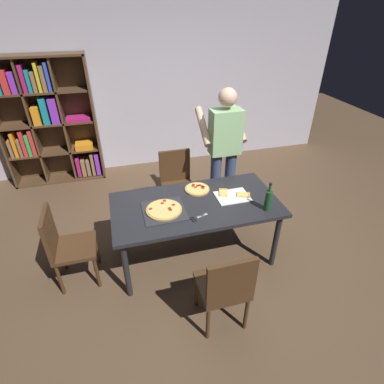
{
  "coord_description": "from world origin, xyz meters",
  "views": [
    {
      "loc": [
        -0.73,
        -2.52,
        2.58
      ],
      "look_at": [
        0.0,
        0.15,
        0.8
      ],
      "focal_mm": 28.15,
      "sensor_mm": 36.0,
      "label": 1
    }
  ],
  "objects_px": {
    "person_serving_pizza": "(224,149)",
    "chair_left_end": "(64,243)",
    "chair_far_side": "(177,180)",
    "dining_table": "(196,209)",
    "second_pizza_plain": "(197,189)",
    "kitchen_scissors": "(197,218)",
    "wine_bottle": "(268,200)",
    "bookshelf": "(48,121)",
    "chair_near_camera": "(226,287)",
    "pepperoni_pizza_on_tray": "(164,210)"
  },
  "relations": [
    {
      "from": "bookshelf",
      "to": "person_serving_pizza",
      "type": "bearing_deg",
      "value": -36.35
    },
    {
      "from": "chair_left_end",
      "to": "person_serving_pizza",
      "type": "distance_m",
      "value": 2.13
    },
    {
      "from": "chair_far_side",
      "to": "person_serving_pizza",
      "type": "xyz_separation_m",
      "value": [
        0.57,
        -0.22,
        0.49
      ]
    },
    {
      "from": "chair_left_end",
      "to": "second_pizza_plain",
      "type": "distance_m",
      "value": 1.51
    },
    {
      "from": "dining_table",
      "to": "bookshelf",
      "type": "height_order",
      "value": "bookshelf"
    },
    {
      "from": "chair_near_camera",
      "to": "wine_bottle",
      "type": "height_order",
      "value": "wine_bottle"
    },
    {
      "from": "wine_bottle",
      "to": "second_pizza_plain",
      "type": "distance_m",
      "value": 0.81
    },
    {
      "from": "bookshelf",
      "to": "second_pizza_plain",
      "type": "relative_size",
      "value": 6.94
    },
    {
      "from": "chair_left_end",
      "to": "pepperoni_pizza_on_tray",
      "type": "relative_size",
      "value": 2.1
    },
    {
      "from": "chair_near_camera",
      "to": "chair_far_side",
      "type": "xyz_separation_m",
      "value": [
        0.0,
        1.87,
        0.0
      ]
    },
    {
      "from": "bookshelf",
      "to": "kitchen_scissors",
      "type": "bearing_deg",
      "value": -58.35
    },
    {
      "from": "chair_left_end",
      "to": "person_serving_pizza",
      "type": "height_order",
      "value": "person_serving_pizza"
    },
    {
      "from": "chair_left_end",
      "to": "second_pizza_plain",
      "type": "bearing_deg",
      "value": 9.84
    },
    {
      "from": "chair_near_camera",
      "to": "chair_left_end",
      "type": "bearing_deg",
      "value": 145.68
    },
    {
      "from": "dining_table",
      "to": "wine_bottle",
      "type": "distance_m",
      "value": 0.76
    },
    {
      "from": "chair_near_camera",
      "to": "chair_far_side",
      "type": "distance_m",
      "value": 1.87
    },
    {
      "from": "chair_far_side",
      "to": "dining_table",
      "type": "bearing_deg",
      "value": -90.0
    },
    {
      "from": "person_serving_pizza",
      "to": "wine_bottle",
      "type": "distance_m",
      "value": 1.03
    },
    {
      "from": "wine_bottle",
      "to": "bookshelf",
      "type": "bearing_deg",
      "value": 131.41
    },
    {
      "from": "person_serving_pizza",
      "to": "chair_left_end",
      "type": "bearing_deg",
      "value": -159.77
    },
    {
      "from": "wine_bottle",
      "to": "second_pizza_plain",
      "type": "xyz_separation_m",
      "value": [
        -0.59,
        0.55,
        -0.11
      ]
    },
    {
      "from": "chair_far_side",
      "to": "pepperoni_pizza_on_tray",
      "type": "xyz_separation_m",
      "value": [
        -0.35,
        -0.99,
        0.25
      ]
    },
    {
      "from": "bookshelf",
      "to": "person_serving_pizza",
      "type": "xyz_separation_m",
      "value": [
        2.26,
        -1.66,
        0.0
      ]
    },
    {
      "from": "chair_far_side",
      "to": "person_serving_pizza",
      "type": "bearing_deg",
      "value": -21.04
    },
    {
      "from": "chair_near_camera",
      "to": "bookshelf",
      "type": "height_order",
      "value": "bookshelf"
    },
    {
      "from": "chair_near_camera",
      "to": "kitchen_scissors",
      "type": "height_order",
      "value": "chair_near_camera"
    },
    {
      "from": "bookshelf",
      "to": "second_pizza_plain",
      "type": "bearing_deg",
      "value": -50.1
    },
    {
      "from": "second_pizza_plain",
      "to": "chair_left_end",
      "type": "bearing_deg",
      "value": -170.16
    },
    {
      "from": "chair_near_camera",
      "to": "kitchen_scissors",
      "type": "xyz_separation_m",
      "value": [
        -0.06,
        0.68,
        0.24
      ]
    },
    {
      "from": "chair_near_camera",
      "to": "chair_far_side",
      "type": "bearing_deg",
      "value": 90.0
    },
    {
      "from": "bookshelf",
      "to": "chair_near_camera",
      "type": "bearing_deg",
      "value": -63.02
    },
    {
      "from": "chair_left_end",
      "to": "pepperoni_pizza_on_tray",
      "type": "distance_m",
      "value": 1.05
    },
    {
      "from": "chair_near_camera",
      "to": "chair_far_side",
      "type": "height_order",
      "value": "same"
    },
    {
      "from": "chair_near_camera",
      "to": "chair_left_end",
      "type": "distance_m",
      "value": 1.66
    },
    {
      "from": "bookshelf",
      "to": "wine_bottle",
      "type": "bearing_deg",
      "value": -48.59
    },
    {
      "from": "dining_table",
      "to": "person_serving_pizza",
      "type": "xyz_separation_m",
      "value": [
        0.57,
        0.72,
        0.32
      ]
    },
    {
      "from": "second_pizza_plain",
      "to": "chair_far_side",
      "type": "bearing_deg",
      "value": 97.44
    },
    {
      "from": "chair_far_side",
      "to": "second_pizza_plain",
      "type": "bearing_deg",
      "value": -82.56
    },
    {
      "from": "chair_left_end",
      "to": "pepperoni_pizza_on_tray",
      "type": "xyz_separation_m",
      "value": [
        1.02,
        -0.05,
        0.25
      ]
    },
    {
      "from": "person_serving_pizza",
      "to": "wine_bottle",
      "type": "xyz_separation_m",
      "value": [
        0.1,
        -1.02,
        -0.13
      ]
    },
    {
      "from": "wine_bottle",
      "to": "dining_table",
      "type": "bearing_deg",
      "value": 156.08
    },
    {
      "from": "second_pizza_plain",
      "to": "chair_near_camera",
      "type": "bearing_deg",
      "value": -94.29
    },
    {
      "from": "pepperoni_pizza_on_tray",
      "to": "wine_bottle",
      "type": "height_order",
      "value": "wine_bottle"
    },
    {
      "from": "person_serving_pizza",
      "to": "kitchen_scissors",
      "type": "relative_size",
      "value": 8.81
    },
    {
      "from": "chair_far_side",
      "to": "bookshelf",
      "type": "relative_size",
      "value": 0.46
    },
    {
      "from": "chair_far_side",
      "to": "pepperoni_pizza_on_tray",
      "type": "distance_m",
      "value": 1.08
    },
    {
      "from": "dining_table",
      "to": "chair_near_camera",
      "type": "relative_size",
      "value": 1.97
    },
    {
      "from": "chair_near_camera",
      "to": "pepperoni_pizza_on_tray",
      "type": "xyz_separation_m",
      "value": [
        -0.35,
        0.89,
        0.25
      ]
    },
    {
      "from": "bookshelf",
      "to": "wine_bottle",
      "type": "distance_m",
      "value": 3.58
    },
    {
      "from": "bookshelf",
      "to": "chair_left_end",
      "type": "bearing_deg",
      "value": -82.43
    }
  ]
}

